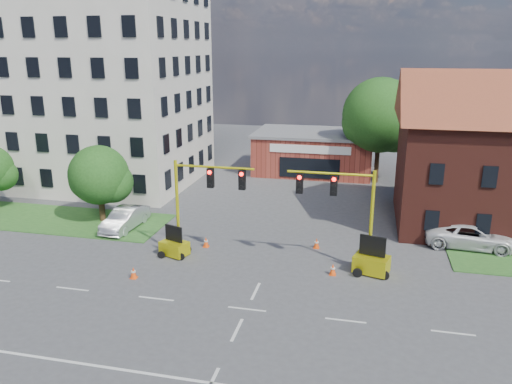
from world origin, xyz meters
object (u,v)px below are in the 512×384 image
at_px(signal_mast_east, 343,207).
at_px(trailer_west, 174,247).
at_px(pickup_white, 471,235).
at_px(trailer_east, 371,262).
at_px(signal_mast_west, 202,197).

relative_size(signal_mast_east, trailer_west, 3.11).
distance_m(signal_mast_east, trailer_west, 11.04).
height_order(trailer_west, pickup_white, trailer_west).
xyz_separation_m(trailer_west, pickup_white, (18.82, 5.74, 0.22)).
xyz_separation_m(trailer_west, trailer_east, (12.34, 0.12, 0.10)).
height_order(signal_mast_east, trailer_west, signal_mast_east).
height_order(signal_mast_east, pickup_white, signal_mast_east).
xyz_separation_m(signal_mast_east, trailer_west, (-10.53, -0.40, -3.31)).
xyz_separation_m(signal_mast_west, pickup_white, (17.00, 5.34, -3.09)).
relative_size(trailer_west, pickup_white, 0.33).
distance_m(signal_mast_west, trailer_west, 3.80).
height_order(trailer_east, pickup_white, trailer_east).
bearing_deg(pickup_white, trailer_west, 111.48).
bearing_deg(trailer_west, signal_mast_east, 22.15).
xyz_separation_m(signal_mast_east, trailer_east, (1.81, -0.28, -3.22)).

